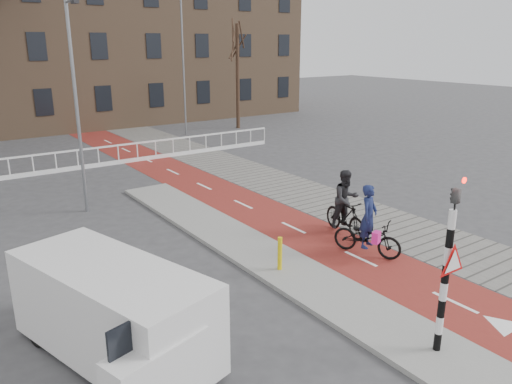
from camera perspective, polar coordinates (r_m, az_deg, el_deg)
ground at (r=12.31m, az=13.84°, el=-12.28°), size 120.00×120.00×0.00m
bike_lane at (r=20.40m, az=-4.58°, el=0.01°), size 2.50×60.00×0.01m
sidewalk at (r=21.89m, az=1.74°, el=1.22°), size 3.00×60.00×0.01m
curb_island at (r=14.51m, az=0.03°, el=-6.84°), size 1.80×16.00×0.12m
traffic_signal at (r=9.93m, az=21.10°, el=-7.47°), size 0.80×0.80×3.68m
bollard at (r=13.15m, az=2.74°, el=-7.03°), size 0.12×0.12×0.90m
cyclist_near at (r=14.57m, az=12.64°, el=-4.44°), size 1.41×2.12×2.07m
cyclist_far at (r=15.87m, az=10.18°, el=-1.85°), size 1.00×2.03×2.10m
van at (r=10.09m, az=-16.05°, el=-12.85°), size 2.90×4.72×1.90m
railing at (r=24.75m, az=-26.33°, el=2.02°), size 28.00×0.10×0.99m
tree_right at (r=35.37m, az=-2.10°, el=12.98°), size 0.26×0.26×7.06m
streetlight_near at (r=18.26m, az=-19.77°, el=8.64°), size 0.12×0.12×7.20m
streetlight_right at (r=32.99m, az=-8.30°, el=13.92°), size 0.12×0.12×8.64m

